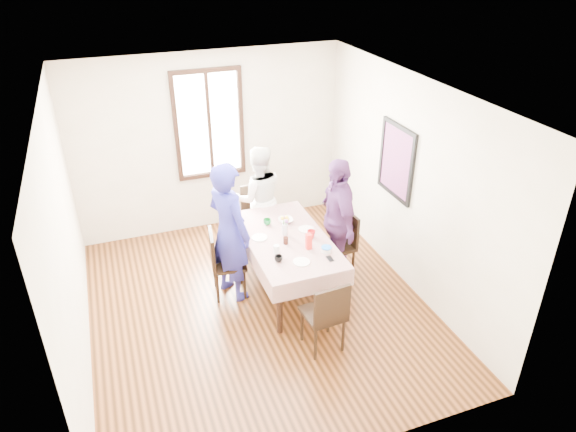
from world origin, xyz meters
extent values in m
plane|color=black|center=(0.00, 0.00, 0.00)|extent=(4.50, 4.50, 0.00)
plane|color=beige|center=(0.00, 2.25, 1.35)|extent=(4.00, 0.00, 4.00)
plane|color=beige|center=(2.00, 0.00, 1.35)|extent=(0.00, 4.50, 4.50)
cube|color=black|center=(0.00, 2.23, 1.65)|extent=(1.02, 0.06, 1.62)
cube|color=white|center=(0.00, 2.24, 1.65)|extent=(0.90, 0.02, 1.50)
cube|color=red|center=(1.98, 0.30, 1.55)|extent=(0.04, 0.76, 0.96)
cube|color=black|center=(0.46, 0.24, 0.38)|extent=(0.86, 1.67, 0.75)
cube|color=#5C0D0F|center=(0.46, 0.24, 0.76)|extent=(0.98, 1.79, 0.01)
cube|color=black|center=(-0.26, 0.40, 0.46)|extent=(0.47, 0.47, 0.91)
cube|color=black|center=(1.19, 0.29, 0.46)|extent=(0.46, 0.46, 0.91)
cube|color=black|center=(0.46, 1.39, 0.46)|extent=(0.44, 0.44, 0.91)
cube|color=black|center=(0.46, -0.91, 0.46)|extent=(0.45, 0.45, 0.91)
imported|color=navy|center=(-0.24, 0.40, 0.91)|extent=(0.67, 0.78, 1.82)
imported|color=white|center=(0.46, 1.37, 0.78)|extent=(0.83, 0.69, 1.56)
imported|color=#5A2E66|center=(1.17, 0.29, 0.85)|extent=(0.52, 1.04, 1.70)
imported|color=black|center=(0.20, -0.22, 0.80)|extent=(0.12, 0.12, 0.08)
imported|color=red|center=(0.76, 0.14, 0.81)|extent=(0.14, 0.14, 0.10)
imported|color=#0C7226|center=(0.35, 0.64, 0.80)|extent=(0.14, 0.14, 0.08)
imported|color=white|center=(0.59, 0.62, 0.79)|extent=(0.22, 0.22, 0.05)
cube|color=red|center=(0.63, -0.08, 0.86)|extent=(0.06, 0.06, 0.20)
cylinder|color=white|center=(0.80, -0.22, 0.79)|extent=(0.12, 0.12, 0.06)
cylinder|color=black|center=(0.41, 0.12, 0.81)|extent=(0.06, 0.06, 0.09)
cylinder|color=silver|center=(0.23, -0.04, 0.82)|extent=(0.07, 0.07, 0.11)
cube|color=black|center=(0.78, -0.38, 0.77)|extent=(0.06, 0.12, 0.01)
cylinder|color=silver|center=(0.48, 0.33, 0.83)|extent=(0.07, 0.07, 0.14)
cylinder|color=white|center=(0.15, 0.36, 0.77)|extent=(0.20, 0.20, 0.01)
cylinder|color=white|center=(0.77, 0.35, 0.77)|extent=(0.20, 0.20, 0.01)
cylinder|color=white|center=(0.44, -0.33, 0.77)|extent=(0.20, 0.20, 0.01)
cylinder|color=blue|center=(0.80, -0.22, 0.83)|extent=(0.12, 0.12, 0.01)
camera|label=1|loc=(-1.45, -4.97, 4.13)|focal=32.55mm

